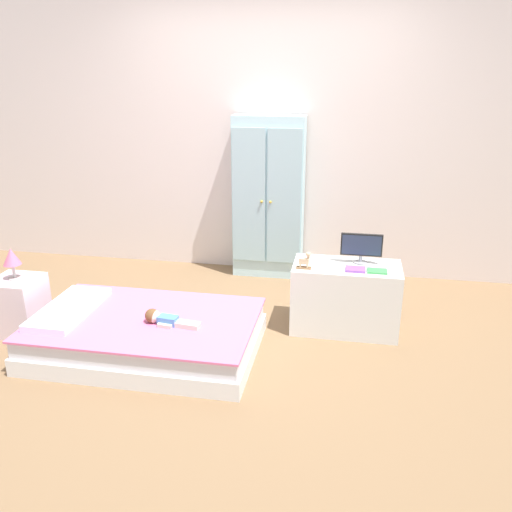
% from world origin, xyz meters
% --- Properties ---
extents(ground_plane, '(10.00, 10.00, 0.02)m').
position_xyz_m(ground_plane, '(0.00, 0.00, -0.01)').
color(ground_plane, brown).
extents(back_wall, '(6.40, 0.05, 2.70)m').
position_xyz_m(back_wall, '(0.00, 1.57, 1.35)').
color(back_wall, silver).
rests_on(back_wall, ground_plane).
extents(bed, '(1.53, 0.97, 0.25)m').
position_xyz_m(bed, '(-0.57, -0.20, 0.12)').
color(bed, white).
rests_on(bed, ground_plane).
extents(pillow, '(0.32, 0.70, 0.05)m').
position_xyz_m(pillow, '(-1.13, -0.20, 0.28)').
color(pillow, silver).
rests_on(pillow, bed).
extents(doll, '(0.39, 0.14, 0.10)m').
position_xyz_m(doll, '(-0.42, -0.26, 0.29)').
color(doll, '#4C84C6').
rests_on(doll, bed).
extents(nightstand, '(0.33, 0.33, 0.43)m').
position_xyz_m(nightstand, '(-1.60, -0.10, 0.21)').
color(nightstand, silver).
rests_on(nightstand, ground_plane).
extents(table_lamp, '(0.13, 0.13, 0.23)m').
position_xyz_m(table_lamp, '(-1.60, -0.10, 0.59)').
color(table_lamp, '#B7B2AD').
rests_on(table_lamp, nightstand).
extents(wardrobe, '(0.64, 0.28, 1.48)m').
position_xyz_m(wardrobe, '(0.03, 1.40, 0.74)').
color(wardrobe, silver).
rests_on(wardrobe, ground_plane).
extents(tv_stand, '(0.78, 0.41, 0.51)m').
position_xyz_m(tv_stand, '(0.78, 0.38, 0.26)').
color(tv_stand, silver).
rests_on(tv_stand, ground_plane).
extents(tv_monitor, '(0.30, 0.10, 0.23)m').
position_xyz_m(tv_monitor, '(0.87, 0.45, 0.64)').
color(tv_monitor, '#99999E').
rests_on(tv_monitor, tv_stand).
extents(rocking_horse_toy, '(0.11, 0.04, 0.13)m').
position_xyz_m(rocking_horse_toy, '(0.48, 0.26, 0.57)').
color(rocking_horse_toy, '#8E6642').
rests_on(rocking_horse_toy, tv_stand).
extents(book_purple, '(0.14, 0.11, 0.02)m').
position_xyz_m(book_purple, '(0.84, 0.29, 0.52)').
color(book_purple, '#8E51B2').
rests_on(book_purple, tv_stand).
extents(book_green, '(0.14, 0.10, 0.01)m').
position_xyz_m(book_green, '(0.99, 0.29, 0.52)').
color(book_green, '#429E51').
rests_on(book_green, tv_stand).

